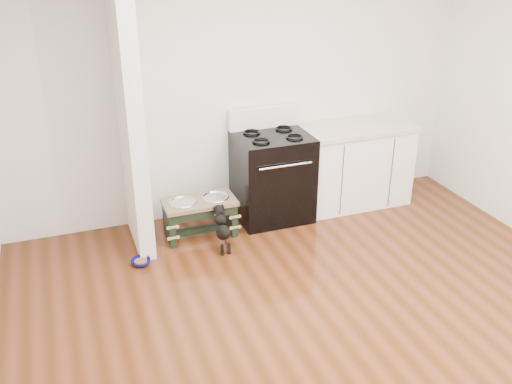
# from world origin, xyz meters

# --- Properties ---
(ground) EXTENTS (5.00, 5.00, 0.00)m
(ground) POSITION_xyz_m (0.00, 0.00, 0.00)
(ground) COLOR #45220C
(ground) RESTS_ON ground
(room_shell) EXTENTS (5.00, 5.00, 5.00)m
(room_shell) POSITION_xyz_m (0.00, 0.00, 1.62)
(room_shell) COLOR silver
(room_shell) RESTS_ON ground
(partition_wall) EXTENTS (0.15, 0.80, 2.70)m
(partition_wall) POSITION_xyz_m (-1.18, 2.10, 1.35)
(partition_wall) COLOR silver
(partition_wall) RESTS_ON ground
(oven_range) EXTENTS (0.76, 0.69, 1.14)m
(oven_range) POSITION_xyz_m (0.25, 2.16, 0.48)
(oven_range) COLOR black
(oven_range) RESTS_ON ground
(cabinet_run) EXTENTS (1.24, 0.64, 0.91)m
(cabinet_run) POSITION_xyz_m (1.23, 2.18, 0.45)
(cabinet_run) COLOR white
(cabinet_run) RESTS_ON ground
(dog_feeder) EXTENTS (0.72, 0.38, 0.41)m
(dog_feeder) POSITION_xyz_m (-0.59, 2.00, 0.28)
(dog_feeder) COLOR black
(dog_feeder) RESTS_ON ground
(puppy) EXTENTS (0.13, 0.37, 0.44)m
(puppy) POSITION_xyz_m (-0.46, 1.67, 0.24)
(puppy) COLOR black
(puppy) RESTS_ON ground
(floor_bowl) EXTENTS (0.20, 0.20, 0.06)m
(floor_bowl) POSITION_xyz_m (-1.26, 1.65, 0.03)
(floor_bowl) COLOR #0E0E63
(floor_bowl) RESTS_ON ground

